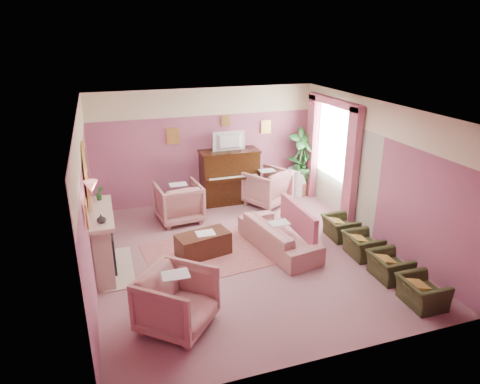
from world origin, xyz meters
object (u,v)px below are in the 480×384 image
object	(u,v)px
floral_armchair_left	(179,200)
floral_armchair_right	(267,185)
floral_armchair_front	(177,298)
olive_chair_c	(363,242)
olive_chair_d	(340,224)
sofa	(279,231)
olive_chair_b	(389,263)
coffee_table	(203,244)
olive_chair_a	(422,288)
piano	(230,177)
side_table	(297,181)
television	(230,140)

from	to	relation	value
floral_armchair_left	floral_armchair_right	bearing A→B (deg)	7.91
floral_armchair_left	floral_armchair_front	xyz separation A→B (m)	(-0.72, -3.69, 0.00)
olive_chair_c	olive_chair_d	world-z (taller)	same
floral_armchair_front	sofa	bearing A→B (deg)	36.81
olive_chair_b	sofa	bearing A→B (deg)	131.82
coffee_table	floral_armchair_left	world-z (taller)	floral_armchair_left
floral_armchair_right	olive_chair_a	bearing A→B (deg)	-80.60
floral_armchair_right	olive_chair_a	xyz separation A→B (m)	(0.77, -4.65, -0.19)
piano	side_table	xyz separation A→B (m)	(1.84, -0.04, -0.30)
piano	sofa	size ratio (longest dim) A/B	0.71
coffee_table	sofa	distance (m)	1.49
television	olive_chair_b	xyz separation A→B (m)	(1.59, -4.22, -1.30)
olive_chair_c	side_table	bearing A→B (deg)	85.85
floral_armchair_right	side_table	size ratio (longest dim) A/B	1.40
television	olive_chair_a	distance (m)	5.44
floral_armchair_right	floral_armchair_front	world-z (taller)	same
floral_armchair_right	piano	bearing A→B (deg)	151.99
floral_armchair_front	side_table	bearing A→B (deg)	47.88
floral_armchair_front	olive_chair_d	size ratio (longest dim) A/B	1.42
piano	olive_chair_a	distance (m)	5.34
floral_armchair_left	side_table	world-z (taller)	floral_armchair_left
coffee_table	olive_chair_d	xyz separation A→B (m)	(2.87, -0.16, 0.07)
sofa	floral_armchair_right	xyz separation A→B (m)	(0.64, 2.26, 0.09)
television	floral_armchair_left	distance (m)	1.93
floral_armchair_front	olive_chair_c	distance (m)	3.86
piano	sofa	xyz separation A→B (m)	(0.18, -2.70, -0.25)
side_table	floral_armchair_left	bearing A→B (deg)	-167.74
television	olive_chair_c	world-z (taller)	television
coffee_table	side_table	distance (m)	3.96
floral_armchair_front	olive_chair_b	world-z (taller)	floral_armchair_front
television	floral_armchair_right	size ratio (longest dim) A/B	0.82
floral_armchair_front	olive_chair_a	world-z (taller)	floral_armchair_front
television	floral_armchair_front	xyz separation A→B (m)	(-2.13, -4.38, -1.11)
piano	television	distance (m)	0.95
floral_armchair_left	olive_chair_a	world-z (taller)	floral_armchair_left
coffee_table	olive_chair_d	distance (m)	2.88
olive_chair_b	piano	bearing A→B (deg)	110.43
olive_chair_a	side_table	xyz separation A→B (m)	(0.25, 5.05, 0.05)
olive_chair_a	olive_chair_b	world-z (taller)	same
olive_chair_a	olive_chair_b	size ratio (longest dim) A/B	1.00
floral_armchair_left	floral_armchair_right	distance (m)	2.25
television	sofa	xyz separation A→B (m)	(0.18, -2.65, -1.20)
floral_armchair_front	olive_chair_d	distance (m)	4.14
side_table	piano	bearing A→B (deg)	178.75
floral_armchair_left	olive_chair_a	size ratio (longest dim) A/B	1.42
sofa	olive_chair_b	xyz separation A→B (m)	(1.41, -1.57, -0.10)
olive_chair_d	side_table	bearing A→B (deg)	84.54
olive_chair_b	olive_chair_c	size ratio (longest dim) A/B	1.00
sofa	floral_armchair_left	size ratio (longest dim) A/B	2.02
television	piano	bearing A→B (deg)	90.00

